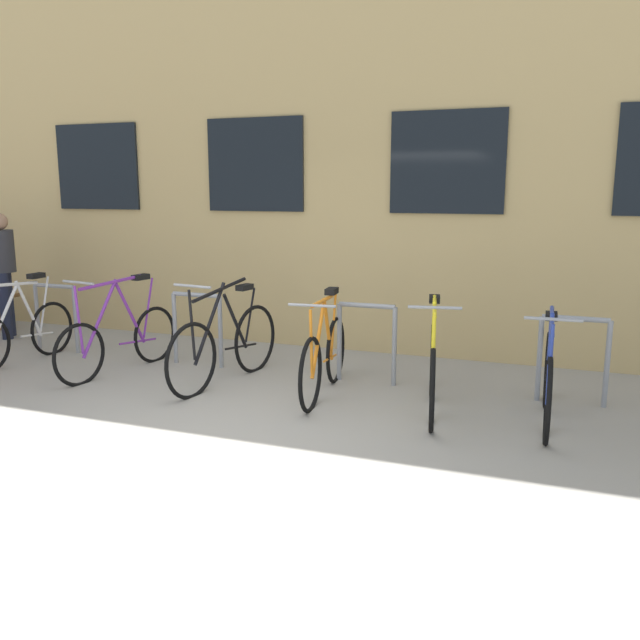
{
  "coord_description": "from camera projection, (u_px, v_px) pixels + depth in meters",
  "views": [
    {
      "loc": [
        2.56,
        -4.56,
        1.99
      ],
      "look_at": [
        0.26,
        1.6,
        0.69
      ],
      "focal_mm": 37.51,
      "sensor_mm": 36.0,
      "label": 1
    }
  ],
  "objects": [
    {
      "name": "bicycle_blue",
      "position": [
        548.0,
        379.0,
        5.73
      ],
      "size": [
        0.44,
        1.68,
        1.02
      ],
      "color": "black",
      "rests_on": "ground"
    },
    {
      "name": "bicycle_black",
      "position": [
        226.0,
        345.0,
        6.89
      ],
      "size": [
        0.45,
        1.82,
        1.11
      ],
      "color": "black",
      "rests_on": "ground"
    },
    {
      "name": "bike_rack",
      "position": [
        278.0,
        327.0,
        7.22
      ],
      "size": [
        6.64,
        0.05,
        0.84
      ],
      "color": "gray",
      "rests_on": "ground"
    },
    {
      "name": "storefront_building",
      "position": [
        407.0,
        118.0,
        10.62
      ],
      "size": [
        28.0,
        6.17,
        6.17
      ],
      "color": "tan",
      "rests_on": "ground"
    },
    {
      "name": "bicycle_yellow",
      "position": [
        432.0,
        368.0,
        6.04
      ],
      "size": [
        0.49,
        1.69,
        1.06
      ],
      "color": "black",
      "rests_on": "ground"
    },
    {
      "name": "person_by_bench",
      "position": [
        3.0,
        267.0,
        8.91
      ],
      "size": [
        0.32,
        0.32,
        1.67
      ],
      "color": "#1E2338",
      "rests_on": "ground"
    },
    {
      "name": "bicycle_purple",
      "position": [
        119.0,
        338.0,
        7.31
      ],
      "size": [
        0.46,
        1.75,
        1.09
      ],
      "color": "black",
      "rests_on": "ground"
    },
    {
      "name": "bicycle_orange",
      "position": [
        324.0,
        356.0,
        6.51
      ],
      "size": [
        0.44,
        1.66,
        1.03
      ],
      "color": "black",
      "rests_on": "ground"
    },
    {
      "name": "ground_plane",
      "position": [
        222.0,
        436.0,
        5.46
      ],
      "size": [
        42.0,
        42.0,
        0.0
      ],
      "primitive_type": "plane",
      "color": "#9E998E"
    },
    {
      "name": "bicycle_white",
      "position": [
        20.0,
        332.0,
        7.69
      ],
      "size": [
        0.44,
        1.62,
        1.03
      ],
      "color": "black",
      "rests_on": "ground"
    }
  ]
}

